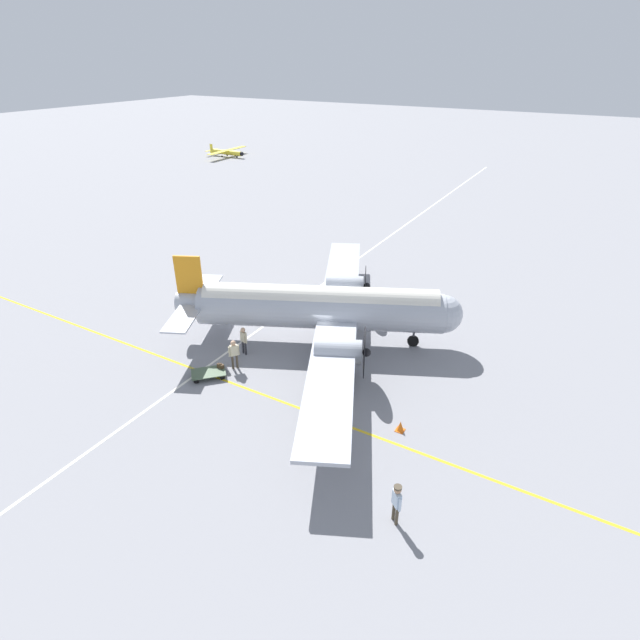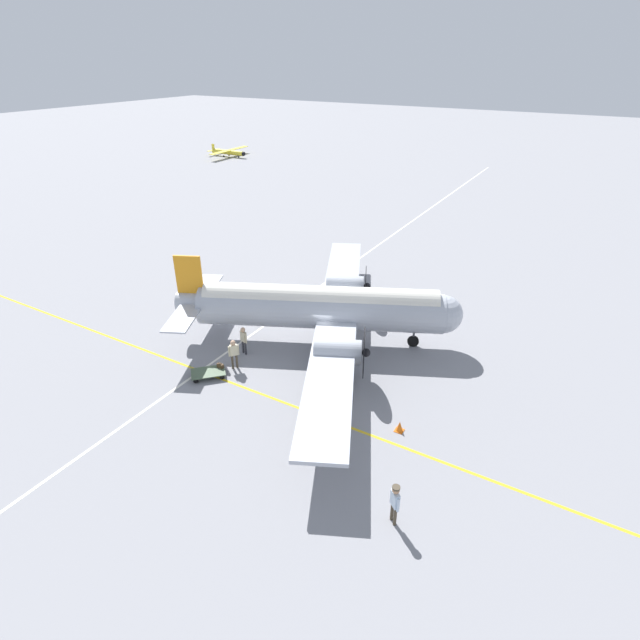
# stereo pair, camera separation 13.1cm
# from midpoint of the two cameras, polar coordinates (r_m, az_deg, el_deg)

# --- Properties ---
(ground_plane) EXTENTS (300.00, 300.00, 0.00)m
(ground_plane) POSITION_cam_midpoint_polar(r_m,az_deg,el_deg) (31.24, -0.12, -2.51)
(ground_plane) COLOR gray
(apron_line_eastwest) EXTENTS (120.00, 0.16, 0.01)m
(apron_line_eastwest) POSITION_cam_midpoint_polar(r_m,az_deg,el_deg) (26.92, -6.89, -8.38)
(apron_line_eastwest) COLOR gold
(apron_line_eastwest) RESTS_ON ground_plane
(apron_line_northsouth) EXTENTS (0.16, 120.00, 0.01)m
(apron_line_northsouth) POSITION_cam_midpoint_polar(r_m,az_deg,el_deg) (33.29, -6.45, -0.62)
(apron_line_northsouth) COLOR silver
(apron_line_northsouth) RESTS_ON ground_plane
(airliner_main) EXTENTS (17.13, 23.70, 5.46)m
(airliner_main) POSITION_cam_midpoint_polar(r_m,az_deg,el_deg) (30.05, 0.61, 1.42)
(airliner_main) COLOR #ADB2BC
(airliner_main) RESTS_ON ground_plane
(crew_foreground) EXTENTS (0.50, 0.45, 1.87)m
(crew_foreground) POSITION_cam_midpoint_polar(r_m,az_deg,el_deg) (20.08, 8.56, -19.67)
(crew_foreground) COLOR #473D2D
(crew_foreground) RESTS_ON ground_plane
(passenger_boarding) EXTENTS (0.59, 0.29, 1.78)m
(passenger_boarding) POSITION_cam_midpoint_polar(r_m,az_deg,el_deg) (29.84, -8.85, -2.04)
(passenger_boarding) COLOR #2D2D33
(passenger_boarding) RESTS_ON ground_plane
(ramp_agent) EXTENTS (0.41, 0.52, 1.83)m
(ramp_agent) POSITION_cam_midpoint_polar(r_m,az_deg,el_deg) (28.56, -9.94, -3.57)
(ramp_agent) COLOR #473D2D
(ramp_agent) RESTS_ON ground_plane
(suitcase_near_door) EXTENTS (0.39, 0.17, 0.62)m
(suitcase_near_door) POSITION_cam_midpoint_polar(r_m,az_deg,el_deg) (28.76, -11.40, -5.43)
(suitcase_near_door) COLOR #47331E
(suitcase_near_door) RESTS_ON ground_plane
(baggage_cart) EXTENTS (2.12, 2.13, 0.56)m
(baggage_cart) POSITION_cam_midpoint_polar(r_m,az_deg,el_deg) (28.56, -12.80, -5.90)
(baggage_cart) COLOR #4C6047
(baggage_cart) RESTS_ON ground_plane
(light_aircraft_distant) EXTENTS (7.16, 9.69, 1.89)m
(light_aircraft_distant) POSITION_cam_midpoint_polar(r_m,az_deg,el_deg) (92.45, -10.63, 18.35)
(light_aircraft_distant) COLOR yellow
(light_aircraft_distant) RESTS_ON ground_plane
(traffic_cone) EXTENTS (0.41, 0.41, 0.55)m
(traffic_cone) POSITION_cam_midpoint_polar(r_m,az_deg,el_deg) (24.59, 9.01, -11.91)
(traffic_cone) COLOR orange
(traffic_cone) RESTS_ON ground_plane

